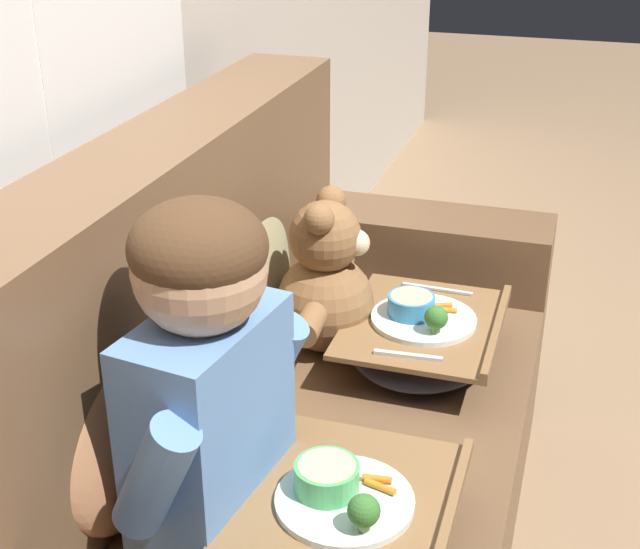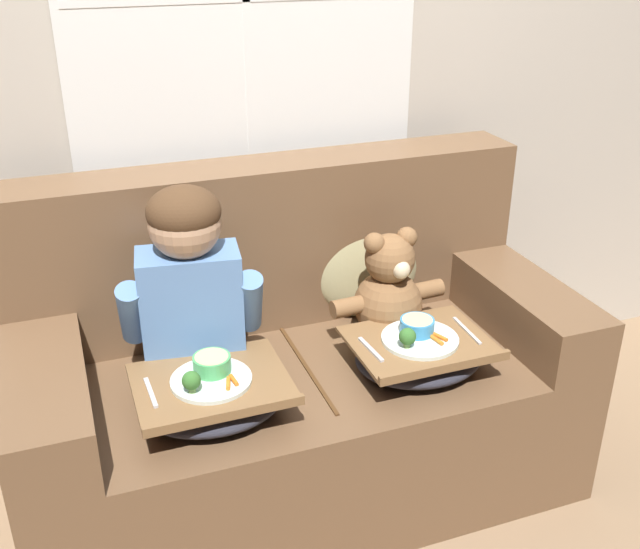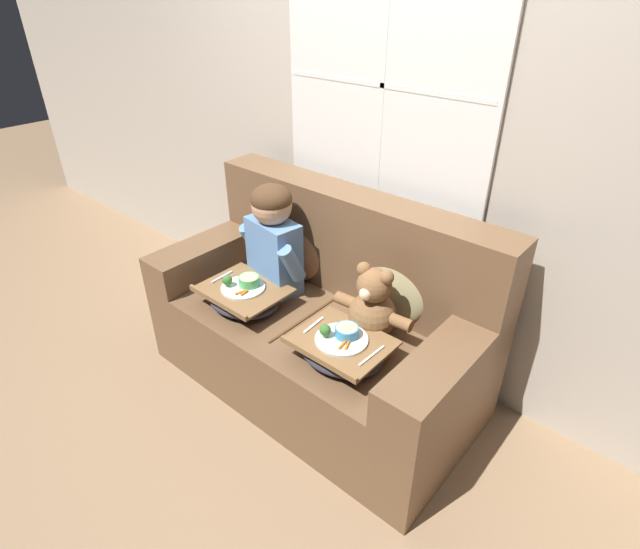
{
  "view_description": "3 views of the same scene",
  "coord_description": "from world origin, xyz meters",
  "px_view_note": "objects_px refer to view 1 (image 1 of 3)",
  "views": [
    {
      "loc": [
        -1.42,
        -0.48,
        1.53
      ],
      "look_at": [
        0.07,
        -0.01,
        0.79
      ],
      "focal_mm": 50.0,
      "sensor_mm": 36.0,
      "label": 1
    },
    {
      "loc": [
        -0.64,
        -1.92,
        1.74
      ],
      "look_at": [
        0.1,
        0.09,
        0.72
      ],
      "focal_mm": 42.0,
      "sensor_mm": 36.0,
      "label": 2
    },
    {
      "loc": [
        1.38,
        -1.55,
        1.96
      ],
      "look_at": [
        0.07,
        -0.03,
        0.75
      ],
      "focal_mm": 28.0,
      "sensor_mm": 36.0,
      "label": 3
    }
  ],
  "objects_px": {
    "teddy_bear": "(327,285)",
    "lap_tray_child": "(344,525)",
    "couch": "(273,461)",
    "throw_pillow_behind_teddy": "(250,262)",
    "lap_tray_teddy": "(423,338)",
    "throw_pillow_behind_child": "(111,413)",
    "child_figure": "(206,361)"
  },
  "relations": [
    {
      "from": "lap_tray_child",
      "to": "lap_tray_teddy",
      "type": "relative_size",
      "value": 1.02
    },
    {
      "from": "lap_tray_teddy",
      "to": "lap_tray_child",
      "type": "bearing_deg",
      "value": 179.99
    },
    {
      "from": "throw_pillow_behind_teddy",
      "to": "child_figure",
      "type": "height_order",
      "value": "child_figure"
    },
    {
      "from": "throw_pillow_behind_teddy",
      "to": "lap_tray_teddy",
      "type": "height_order",
      "value": "throw_pillow_behind_teddy"
    },
    {
      "from": "couch",
      "to": "child_figure",
      "type": "height_order",
      "value": "child_figure"
    },
    {
      "from": "couch",
      "to": "throw_pillow_behind_child",
      "type": "relative_size",
      "value": 4.12
    },
    {
      "from": "lap_tray_teddy",
      "to": "child_figure",
      "type": "bearing_deg",
      "value": 160.37
    },
    {
      "from": "throw_pillow_behind_child",
      "to": "lap_tray_child",
      "type": "xyz_separation_m",
      "value": [
        -0.0,
        -0.41,
        -0.13
      ]
    },
    {
      "from": "child_figure",
      "to": "couch",
      "type": "bearing_deg",
      "value": 2.72
    },
    {
      "from": "child_figure",
      "to": "throw_pillow_behind_teddy",
      "type": "bearing_deg",
      "value": 15.79
    },
    {
      "from": "couch",
      "to": "lap_tray_child",
      "type": "height_order",
      "value": "couch"
    },
    {
      "from": "couch",
      "to": "throw_pillow_behind_teddy",
      "type": "height_order",
      "value": "couch"
    },
    {
      "from": "teddy_bear",
      "to": "throw_pillow_behind_teddy",
      "type": "bearing_deg",
      "value": 90.11
    },
    {
      "from": "lap_tray_child",
      "to": "throw_pillow_behind_teddy",
      "type": "bearing_deg",
      "value": 32.58
    },
    {
      "from": "couch",
      "to": "throw_pillow_behind_teddy",
      "type": "bearing_deg",
      "value": 27.39
    },
    {
      "from": "teddy_bear",
      "to": "lap_tray_teddy",
      "type": "xyz_separation_m",
      "value": [
        -0.0,
        -0.23,
        -0.1
      ]
    },
    {
      "from": "throw_pillow_behind_teddy",
      "to": "throw_pillow_behind_child",
      "type": "bearing_deg",
      "value": 180.0
    },
    {
      "from": "child_figure",
      "to": "teddy_bear",
      "type": "relative_size",
      "value": 1.47
    },
    {
      "from": "teddy_bear",
      "to": "couch",
      "type": "bearing_deg",
      "value": 176.54
    },
    {
      "from": "couch",
      "to": "lap_tray_child",
      "type": "distance_m",
      "value": 0.44
    },
    {
      "from": "throw_pillow_behind_child",
      "to": "throw_pillow_behind_teddy",
      "type": "bearing_deg",
      "value": 0.0
    },
    {
      "from": "child_figure",
      "to": "lap_tray_teddy",
      "type": "xyz_separation_m",
      "value": [
        0.64,
        -0.23,
        -0.27
      ]
    },
    {
      "from": "throw_pillow_behind_child",
      "to": "child_figure",
      "type": "distance_m",
      "value": 0.23
    },
    {
      "from": "throw_pillow_behind_teddy",
      "to": "lap_tray_teddy",
      "type": "bearing_deg",
      "value": -90.06
    },
    {
      "from": "lap_tray_teddy",
      "to": "teddy_bear",
      "type": "bearing_deg",
      "value": 89.8
    },
    {
      "from": "teddy_bear",
      "to": "lap_tray_child",
      "type": "height_order",
      "value": "teddy_bear"
    },
    {
      "from": "throw_pillow_behind_teddy",
      "to": "lap_tray_child",
      "type": "bearing_deg",
      "value": -147.42
    },
    {
      "from": "throw_pillow_behind_child",
      "to": "lap_tray_teddy",
      "type": "distance_m",
      "value": 0.78
    },
    {
      "from": "couch",
      "to": "teddy_bear",
      "type": "distance_m",
      "value": 0.42
    },
    {
      "from": "throw_pillow_behind_child",
      "to": "child_figure",
      "type": "relative_size",
      "value": 0.71
    },
    {
      "from": "child_figure",
      "to": "lap_tray_child",
      "type": "height_order",
      "value": "child_figure"
    },
    {
      "from": "couch",
      "to": "throw_pillow_behind_child",
      "type": "distance_m",
      "value": 0.47
    }
  ]
}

